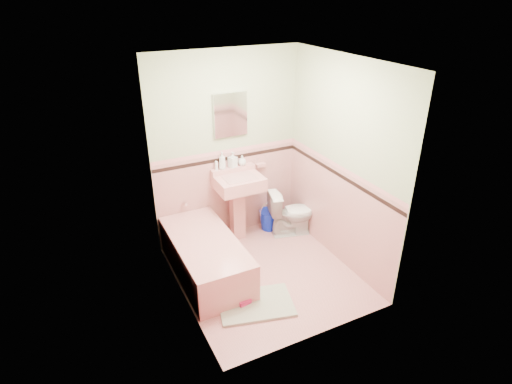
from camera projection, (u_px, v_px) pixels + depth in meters
name	position (u px, v px, depth m)	size (l,w,h in m)	color
floor	(265.00, 274.00, 5.07)	(2.20, 2.20, 0.00)	#D68E8C
ceiling	(268.00, 61.00, 3.96)	(2.20, 2.20, 0.00)	white
wall_back	(227.00, 149.00, 5.40)	(2.50, 2.50, 0.00)	beige
wall_front	(325.00, 228.00, 3.63)	(2.50, 2.50, 0.00)	beige
wall_left	(177.00, 199.00, 4.12)	(2.50, 2.50, 0.00)	beige
wall_right	(341.00, 165.00, 4.91)	(2.50, 2.50, 0.00)	beige
wainscot_back	(229.00, 194.00, 5.68)	(2.00, 2.00, 0.00)	#D99391
wainscot_front	(319.00, 287.00, 3.93)	(2.00, 2.00, 0.00)	#D99391
wainscot_left	(183.00, 254.00, 4.41)	(2.20, 2.20, 0.00)	#D99391
wainscot_right	(336.00, 213.00, 5.20)	(2.20, 2.20, 0.00)	#D99391
accent_back	(228.00, 158.00, 5.44)	(2.00, 2.00, 0.00)	black
accent_front	(323.00, 240.00, 3.70)	(2.00, 2.00, 0.00)	black
accent_left	(179.00, 211.00, 4.18)	(2.20, 2.20, 0.00)	black
accent_right	(339.00, 175.00, 4.96)	(2.20, 2.20, 0.00)	black
cap_back	(227.00, 151.00, 5.40)	(2.00, 2.00, 0.00)	#D68689
cap_front	(323.00, 230.00, 3.66)	(2.00, 2.00, 0.00)	#D68689
cap_left	(179.00, 202.00, 4.14)	(2.20, 2.20, 0.00)	#D68689
cap_right	(340.00, 167.00, 4.92)	(2.20, 2.20, 0.00)	#D68689
bathtub	(206.00, 258.00, 4.98)	(0.70, 1.50, 0.45)	#D18583
tub_faucet	(185.00, 203.00, 5.38)	(0.04, 0.04, 0.12)	silver
sink	(239.00, 209.00, 5.57)	(0.60, 0.49, 0.94)	#D18583
sink_faucet	(234.00, 172.00, 5.47)	(0.02, 0.02, 0.10)	silver
medicine_cabinet	(230.00, 115.00, 5.19)	(0.44, 0.04, 0.55)	white
soap_dish	(261.00, 165.00, 5.68)	(0.13, 0.08, 0.04)	#D18583
soap_bottle_left	(222.00, 161.00, 5.37)	(0.09, 0.09, 0.23)	#B2B2B2
soap_bottle_mid	(233.00, 160.00, 5.43)	(0.09, 0.10, 0.21)	#B2B2B2
soap_bottle_right	(242.00, 160.00, 5.50)	(0.11, 0.11, 0.14)	#B2B2B2
tube	(216.00, 166.00, 5.36)	(0.04, 0.04, 0.12)	white
toilet	(292.00, 213.00, 5.77)	(0.36, 0.63, 0.65)	white
bucket	(269.00, 220.00, 5.96)	(0.28, 0.28, 0.28)	#0B21BC
bath_mat	(256.00, 304.00, 4.56)	(0.80, 0.53, 0.03)	#A2AC8F
shoe	(245.00, 302.00, 4.53)	(0.14, 0.07, 0.06)	#BF1E59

